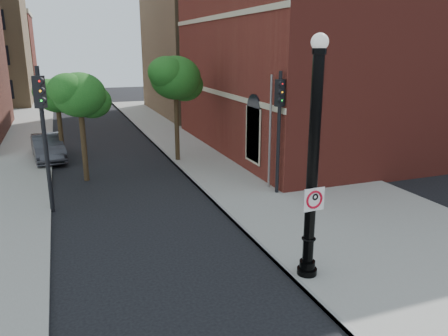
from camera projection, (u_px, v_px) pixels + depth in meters
name	position (u px, v px, depth m)	size (l,w,h in m)	color
ground	(219.00, 292.00, 10.98)	(120.00, 120.00, 0.00)	black
sidewalk_right	(263.00, 168.00, 22.01)	(8.00, 60.00, 0.12)	gray
curb_edge	(188.00, 176.00, 20.67)	(0.10, 60.00, 0.14)	gray
brick_wall_building	(382.00, 42.00, 27.35)	(22.30, 16.30, 12.50)	maroon
bg_building_tan_b	(269.00, 36.00, 41.59)	(22.00, 14.00, 14.00)	#90744E
lamppost	(312.00, 174.00, 10.89)	(0.53, 0.53, 6.27)	black
no_parking_sign	(314.00, 199.00, 10.91)	(0.60, 0.09, 0.60)	white
parked_car	(48.00, 148.00, 23.59)	(1.49, 4.26, 1.40)	#303035
traffic_signal_left	(42.00, 116.00, 15.38)	(0.43, 0.47, 5.33)	black
traffic_signal_right	(279.00, 114.00, 17.27)	(0.40, 0.45, 5.06)	black
utility_pole	(270.00, 134.00, 18.23)	(0.10, 0.10, 4.88)	#999999
street_tree_a	(80.00, 96.00, 19.23)	(2.72, 2.46, 4.91)	#2F2112
street_tree_b	(58.00, 96.00, 22.71)	(2.45, 2.22, 4.42)	#2F2112
street_tree_c	(176.00, 79.00, 22.38)	(3.07, 2.78, 5.54)	#2F2112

